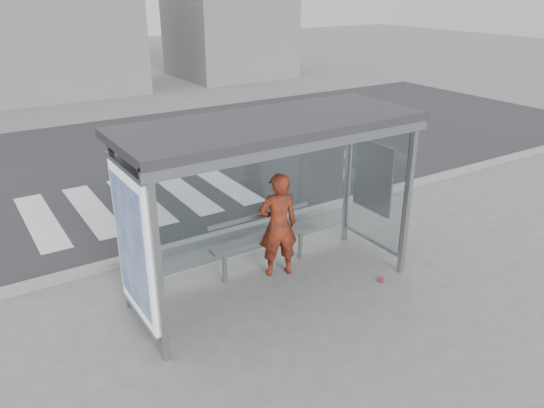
{
  "coord_description": "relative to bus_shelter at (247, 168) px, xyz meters",
  "views": [
    {
      "loc": [
        -3.75,
        -5.87,
        4.31
      ],
      "look_at": [
        0.12,
        0.2,
        1.29
      ],
      "focal_mm": 35.0,
      "sensor_mm": 36.0,
      "label": 1
    }
  ],
  "objects": [
    {
      "name": "ground",
      "position": [
        0.37,
        -0.06,
        -1.98
      ],
      "size": [
        80.0,
        80.0,
        0.0
      ],
      "primitive_type": "plane",
      "color": "slate",
      "rests_on": "ground"
    },
    {
      "name": "building_right",
      "position": [
        9.37,
        17.94,
        1.52
      ],
      "size": [
        5.0,
        5.0,
        7.0
      ],
      "primitive_type": "cube",
      "color": "slate",
      "rests_on": "ground"
    },
    {
      "name": "bus_shelter",
      "position": [
        0.0,
        0.0,
        0.0
      ],
      "size": [
        4.25,
        1.65,
        2.62
      ],
      "color": "gray",
      "rests_on": "ground"
    },
    {
      "name": "crosswalk",
      "position": [
        -0.13,
        4.44,
        -1.98
      ],
      "size": [
        4.55,
        3.0,
        0.0
      ],
      "color": "silver",
      "rests_on": "ground"
    },
    {
      "name": "building_center",
      "position": [
        0.37,
        17.94,
        0.52
      ],
      "size": [
        8.0,
        5.0,
        5.0
      ],
      "primitive_type": "cube",
      "color": "slate",
      "rests_on": "ground"
    },
    {
      "name": "bench",
      "position": [
        0.56,
        0.5,
        -1.42
      ],
      "size": [
        1.84,
        0.25,
        0.95
      ],
      "color": "slate",
      "rests_on": "ground"
    },
    {
      "name": "road",
      "position": [
        0.37,
        6.94,
        -1.98
      ],
      "size": [
        30.0,
        10.0,
        0.01
      ],
      "primitive_type": "cube",
      "color": "#29292B",
      "rests_on": "ground"
    },
    {
      "name": "curb",
      "position": [
        0.37,
        1.89,
        -1.92
      ],
      "size": [
        30.0,
        0.18,
        0.12
      ],
      "primitive_type": "cube",
      "color": "gray",
      "rests_on": "ground"
    },
    {
      "name": "person",
      "position": [
        0.69,
        0.27,
        -1.13
      ],
      "size": [
        0.71,
        0.56,
        1.7
      ],
      "primitive_type": "imported",
      "rotation": [
        0.0,
        0.0,
        2.87
      ],
      "color": "#DE5C14",
      "rests_on": "ground"
    },
    {
      "name": "soda_can",
      "position": [
        1.91,
        -0.82,
        -1.95
      ],
      "size": [
        0.13,
        0.12,
        0.06
      ],
      "primitive_type": "cylinder",
      "rotation": [
        0.0,
        1.57,
        0.73
      ],
      "color": "#EA4450",
      "rests_on": "ground"
    }
  ]
}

